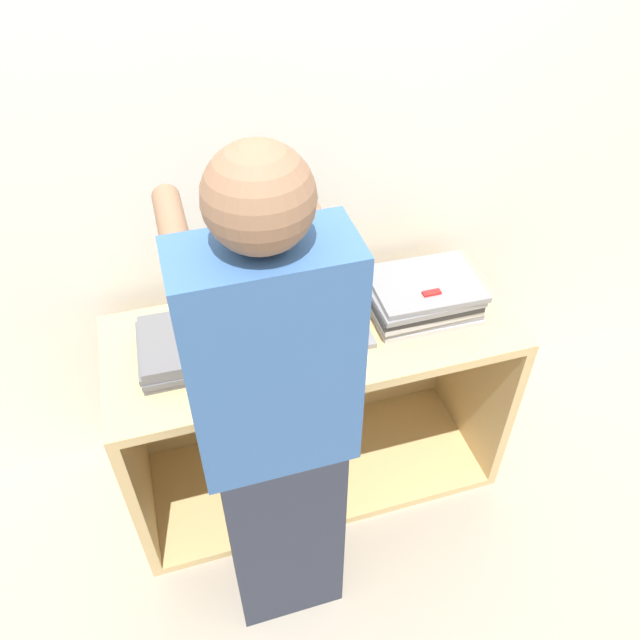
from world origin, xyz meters
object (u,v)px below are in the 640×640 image
Objects in this scene: laptop_stack_left at (196,345)px; person at (276,436)px; laptop_open at (308,307)px; laptop_stack_right at (421,296)px.

person is at bearing -70.73° from laptop_stack_left.
laptop_open is 0.38m from laptop_stack_right.
laptop_open is at bearing 65.18° from person.
laptop_stack_left is at bearing 179.90° from laptop_stack_right.
person is at bearing -114.82° from laptop_open.
laptop_open is 0.21× the size of person.
laptop_stack_left is 0.22× the size of person.
laptop_stack_left is 0.76m from laptop_stack_right.
person reaches higher than laptop_stack_right.
person is (-0.61, -0.44, 0.01)m from laptop_stack_right.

